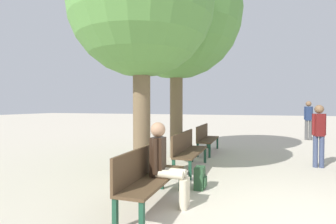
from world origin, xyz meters
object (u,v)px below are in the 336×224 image
Objects in this scene: bench_row_1 at (187,148)px; tree_row_0 at (141,5)px; bench_row_2 at (206,136)px; pedestrian_near at (308,118)px; person_seated at (165,161)px; tree_row_1 at (176,15)px; backpack at (200,178)px; pedestrian_mid at (319,132)px; bench_row_0 at (148,172)px.

bench_row_1 is 3.34m from tree_row_0.
bench_row_2 is 5.91m from pedestrian_near.
tree_row_0 reaches higher than person_seated.
tree_row_1 is 4.98m from backpack.
pedestrian_mid is (3.71, 2.39, -2.68)m from tree_row_0.
pedestrian_near is at bearing 49.84° from bench_row_2.
tree_row_0 is (-0.67, -3.61, 3.05)m from bench_row_2.
bench_row_0 is at bearing -154.13° from person_seated.
pedestrian_near reaches higher than bench_row_0.
bench_row_0 is 1.15× the size of pedestrian_mid.
person_seated reaches higher than bench_row_0.
backpack is at bearing -64.86° from tree_row_1.
tree_row_0 is 2.93× the size of pedestrian_near.
backpack is 0.23× the size of pedestrian_near.
pedestrian_mid is (-0.76, -5.72, -0.10)m from pedestrian_near.
tree_row_1 reaches higher than backpack.
bench_row_2 is at bearing -130.16° from pedestrian_near.
bench_row_0 is 1.00× the size of bench_row_2.
tree_row_1 reaches higher than bench_row_0.
pedestrian_near is at bearing 61.29° from bench_row_1.
bench_row_1 is 1.40× the size of person_seated.
pedestrian_mid is at bearing -97.53° from pedestrian_near.
tree_row_1 is 15.02× the size of backpack.
person_seated is at bearing -51.71° from tree_row_0.
pedestrian_near reaches higher than person_seated.
tree_row_1 reaches higher than bench_row_1.
bench_row_1 is 2.34m from person_seated.
pedestrian_mid is at bearing 51.52° from person_seated.
tree_row_0 is 3.96× the size of person_seated.
bench_row_2 is at bearing 59.04° from tree_row_1.
bench_row_0 is at bearing -112.07° from pedestrian_near.
pedestrian_near is (4.47, 8.11, -2.58)m from tree_row_0.
bench_row_0 is 4.86m from bench_row_2.
tree_row_0 is 5.17m from pedestrian_mid.
bench_row_2 is 4.77m from tree_row_0.
bench_row_1 is 1.00× the size of bench_row_2.
tree_row_0 is at bearing -119.77° from bench_row_1.
backpack is at bearing -81.26° from bench_row_2.
pedestrian_mid reaches higher than bench_row_2.
pedestrian_mid is at bearing 32.76° from tree_row_0.
tree_row_0 is (-0.67, 1.26, 3.05)m from bench_row_0.
tree_row_0 reaches higher than pedestrian_near.
bench_row_1 is 1.52m from backpack.
tree_row_1 is 4.98m from pedestrian_mid.
pedestrian_mid is (3.04, -1.22, 0.37)m from bench_row_2.
person_seated is (0.23, -2.32, 0.16)m from bench_row_1.
bench_row_2 is 0.29× the size of tree_row_1.
bench_row_2 is (0.00, 2.43, 0.00)m from bench_row_1.
bench_row_0 is at bearing -90.00° from bench_row_2.
tree_row_0 is 2.56m from tree_row_1.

